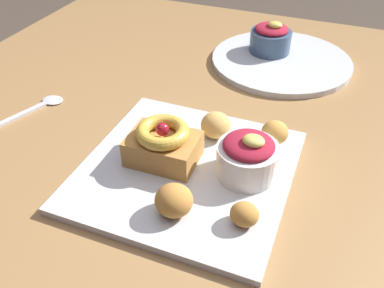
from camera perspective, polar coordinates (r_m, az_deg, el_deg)
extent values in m
cube|color=olive|center=(0.76, 7.12, 3.00)|extent=(1.23, 0.97, 0.04)
cylinder|color=olive|center=(1.44, -9.98, 3.86)|extent=(0.07, 0.07, 0.69)
cube|color=silver|center=(0.61, -0.69, -3.59)|extent=(0.30, 0.30, 0.01)
cube|color=#B77F3D|center=(0.61, -3.94, -0.64)|extent=(0.10, 0.08, 0.04)
torus|color=gold|center=(0.59, -4.06, 1.64)|extent=(0.08, 0.08, 0.02)
sphere|color=maroon|center=(0.59, -4.08, 2.02)|extent=(0.02, 0.02, 0.02)
cylinder|color=white|center=(0.59, 7.58, -2.24)|extent=(0.09, 0.09, 0.05)
ellipsoid|color=#A31E33|center=(0.57, 7.80, -0.12)|extent=(0.07, 0.07, 0.02)
ellipsoid|color=#EAD666|center=(0.56, 8.43, 0.44)|extent=(0.03, 0.03, 0.01)
ellipsoid|color=#BC7F38|center=(0.53, -2.50, -7.73)|extent=(0.05, 0.05, 0.04)
ellipsoid|color=#BC7F38|center=(0.52, 7.20, -9.54)|extent=(0.04, 0.03, 0.03)
ellipsoid|color=gold|center=(0.66, 11.29, 1.59)|extent=(0.04, 0.04, 0.04)
ellipsoid|color=tan|center=(0.66, 3.26, 2.60)|extent=(0.05, 0.05, 0.04)
cylinder|color=silver|center=(0.92, 12.11, 11.07)|extent=(0.29, 0.29, 0.01)
cylinder|color=#3D5675|center=(0.94, 10.68, 13.67)|extent=(0.09, 0.09, 0.05)
ellipsoid|color=#A31E33|center=(0.93, 10.88, 15.21)|extent=(0.07, 0.07, 0.02)
ellipsoid|color=#E5CC56|center=(0.92, 11.32, 15.72)|extent=(0.03, 0.03, 0.01)
cube|color=silver|center=(0.79, -22.31, 3.76)|extent=(0.04, 0.09, 0.00)
ellipsoid|color=silver|center=(0.81, -18.57, 5.73)|extent=(0.04, 0.03, 0.00)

